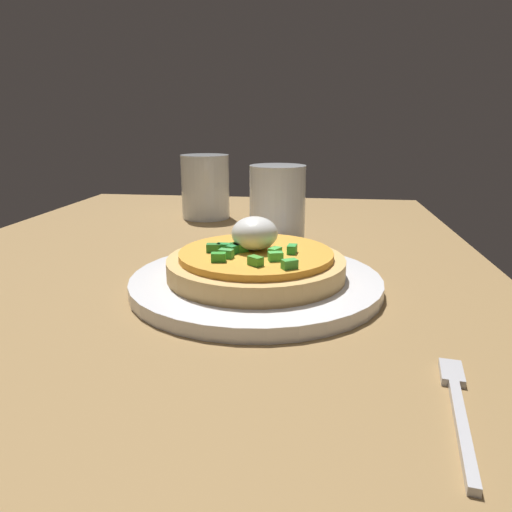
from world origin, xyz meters
The scene contains 6 objects.
dining_table centered at (0.00, 0.00, 1.07)cm, with size 124.65×67.81×2.13cm, color olive.
plate centered at (5.68, -8.06, 2.79)cm, with size 24.16×24.16×1.31cm, color white.
pizza centered at (5.71, -8.03, 4.89)cm, with size 17.09×17.09×5.69cm.
cup_near centered at (39.31, 4.73, 7.02)cm, with size 7.91×7.91×10.39cm.
cup_far centered at (24.42, -8.51, 6.91)cm, with size 7.37×7.37×10.20cm.
fork centered at (-12.46, -22.02, 2.38)cm, with size 12.01×2.93×0.50cm.
Camera 1 is at (-37.39, -13.59, 17.96)cm, focal length 33.17 mm.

